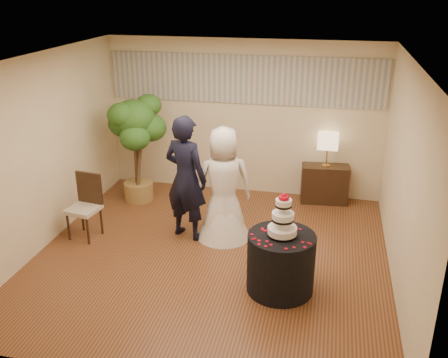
% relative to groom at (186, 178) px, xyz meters
% --- Properties ---
extents(floor, '(5.00, 5.00, 0.00)m').
position_rel_groom_xyz_m(floor, '(0.51, -0.52, -0.96)').
color(floor, brown).
rests_on(floor, ground).
extents(ceiling, '(5.00, 5.00, 0.00)m').
position_rel_groom_xyz_m(ceiling, '(0.51, -0.52, 1.84)').
color(ceiling, white).
rests_on(ceiling, wall_back).
extents(wall_back, '(5.00, 0.06, 2.80)m').
position_rel_groom_xyz_m(wall_back, '(0.51, 1.98, 0.44)').
color(wall_back, beige).
rests_on(wall_back, ground).
extents(wall_front, '(5.00, 0.06, 2.80)m').
position_rel_groom_xyz_m(wall_front, '(0.51, -3.02, 0.44)').
color(wall_front, beige).
rests_on(wall_front, ground).
extents(wall_left, '(0.06, 5.00, 2.80)m').
position_rel_groom_xyz_m(wall_left, '(-1.99, -0.52, 0.44)').
color(wall_left, beige).
rests_on(wall_left, ground).
extents(wall_right, '(0.06, 5.00, 2.80)m').
position_rel_groom_xyz_m(wall_right, '(3.01, -0.52, 0.44)').
color(wall_right, beige).
rests_on(wall_right, ground).
extents(mural_border, '(4.90, 0.02, 0.85)m').
position_rel_groom_xyz_m(mural_border, '(0.51, 1.96, 1.14)').
color(mural_border, '#AAAA9F').
rests_on(mural_border, wall_back).
extents(groom, '(0.81, 0.66, 1.93)m').
position_rel_groom_xyz_m(groom, '(0.00, 0.00, 0.00)').
color(groom, black).
rests_on(groom, floor).
extents(bride, '(1.10, 1.08, 1.76)m').
position_rel_groom_xyz_m(bride, '(0.56, 0.09, -0.08)').
color(bride, white).
rests_on(bride, floor).
extents(cake_table, '(1.10, 1.10, 0.78)m').
position_rel_groom_xyz_m(cake_table, '(1.57, -1.15, -0.57)').
color(cake_table, black).
rests_on(cake_table, floor).
extents(wedding_cake, '(0.37, 0.37, 0.57)m').
position_rel_groom_xyz_m(wedding_cake, '(1.57, -1.15, 0.11)').
color(wedding_cake, white).
rests_on(wedding_cake, cake_table).
extents(console, '(0.85, 0.44, 0.69)m').
position_rel_groom_xyz_m(console, '(2.04, 1.75, -0.62)').
color(console, black).
rests_on(console, floor).
extents(table_lamp, '(0.35, 0.35, 0.58)m').
position_rel_groom_xyz_m(table_lamp, '(2.04, 1.75, 0.01)').
color(table_lamp, beige).
rests_on(table_lamp, console).
extents(ficus_tree, '(1.19, 1.19, 1.94)m').
position_rel_groom_xyz_m(ficus_tree, '(-1.24, 1.13, 0.01)').
color(ficus_tree, '#2D5F1E').
rests_on(ficus_tree, floor).
extents(side_chair, '(0.53, 0.54, 1.00)m').
position_rel_groom_xyz_m(side_chair, '(-1.53, -0.38, -0.46)').
color(side_chair, black).
rests_on(side_chair, floor).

